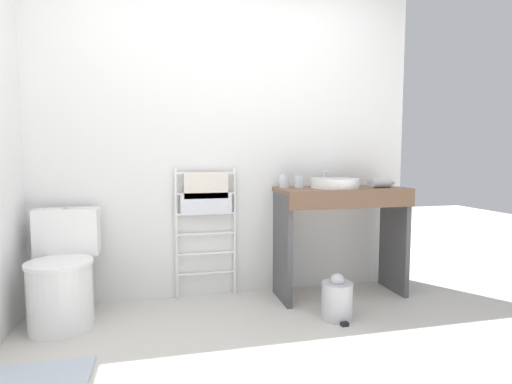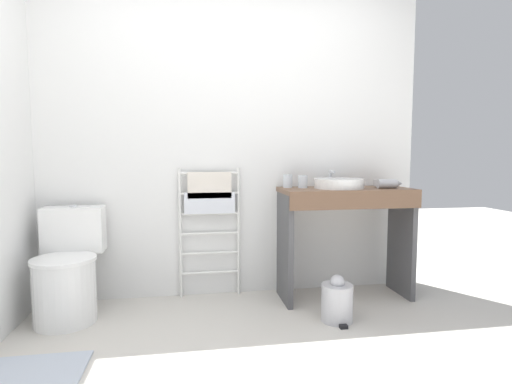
% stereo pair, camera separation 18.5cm
% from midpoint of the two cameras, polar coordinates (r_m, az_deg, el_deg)
% --- Properties ---
extents(wall_back, '(3.11, 0.12, 2.63)m').
position_cam_midpoint_polar(wall_back, '(3.22, -6.28, 8.87)').
color(wall_back, white).
rests_on(wall_back, ground_plane).
extents(toilet, '(0.41, 0.56, 0.76)m').
position_cam_midpoint_polar(toilet, '(3.00, -27.58, -10.77)').
color(toilet, white).
rests_on(toilet, ground_plane).
extents(towel_radiator, '(0.48, 0.06, 1.02)m').
position_cam_midpoint_polar(towel_radiator, '(3.11, -8.82, -1.90)').
color(towel_radiator, white).
rests_on(towel_radiator, ground_plane).
extents(vanity_counter, '(1.00, 0.45, 0.86)m').
position_cam_midpoint_polar(vanity_counter, '(3.18, 10.47, -4.29)').
color(vanity_counter, brown).
rests_on(vanity_counter, ground_plane).
extents(sink_basin, '(0.38, 0.38, 0.07)m').
position_cam_midpoint_polar(sink_basin, '(3.14, 9.53, 1.31)').
color(sink_basin, white).
rests_on(sink_basin, vanity_counter).
extents(faucet, '(0.02, 0.10, 0.13)m').
position_cam_midpoint_polar(faucet, '(3.30, 8.34, 2.30)').
color(faucet, silver).
rests_on(faucet, vanity_counter).
extents(cup_near_wall, '(0.07, 0.07, 0.10)m').
position_cam_midpoint_polar(cup_near_wall, '(3.13, 2.36, 1.59)').
color(cup_near_wall, silver).
rests_on(cup_near_wall, vanity_counter).
extents(cup_near_edge, '(0.07, 0.07, 0.10)m').
position_cam_midpoint_polar(cup_near_edge, '(3.11, 4.51, 1.50)').
color(cup_near_edge, silver).
rests_on(cup_near_edge, vanity_counter).
extents(hair_dryer, '(0.20, 0.15, 0.07)m').
position_cam_midpoint_polar(hair_dryer, '(3.25, 15.96, 1.24)').
color(hair_dryer, '#B7B7BC').
rests_on(hair_dryer, vanity_counter).
extents(trash_bin, '(0.21, 0.24, 0.32)m').
position_cam_midpoint_polar(trash_bin, '(2.84, 9.62, -14.91)').
color(trash_bin, '#B7B7BC').
rests_on(trash_bin, ground_plane).
extents(bath_mat, '(0.56, 0.36, 0.01)m').
position_cam_midpoint_polar(bath_mat, '(2.47, -31.63, -22.05)').
color(bath_mat, '#B2BCCC').
rests_on(bath_mat, ground_plane).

